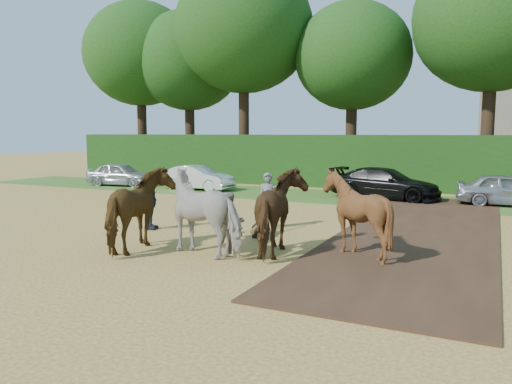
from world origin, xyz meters
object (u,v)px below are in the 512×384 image
at_px(spectator_near, 230,224).
at_px(spectator_far, 150,202).
at_px(church, 508,38).
at_px(parked_cars, 440,188).
at_px(plough_team, 247,211).

height_order(spectator_near, spectator_far, spectator_far).
xyz_separation_m(spectator_far, church, (10.48, 51.43, 12.84)).
bearing_deg(parked_cars, spectator_near, -107.56).
relative_size(spectator_near, church, 0.06).
relative_size(spectator_far, plough_team, 0.24).
bearing_deg(parked_cars, spectator_far, -127.20).
bearing_deg(parked_cars, church, 86.32).
height_order(spectator_near, plough_team, plough_team).
bearing_deg(plough_team, church, 83.24).
bearing_deg(parked_cars, plough_team, -107.13).
bearing_deg(spectator_near, parked_cars, 17.23).
distance_m(spectator_far, plough_team, 4.45).
distance_m(spectator_far, church, 54.04).
distance_m(spectator_near, parked_cars, 12.80).
height_order(spectator_far, parked_cars, spectator_far).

